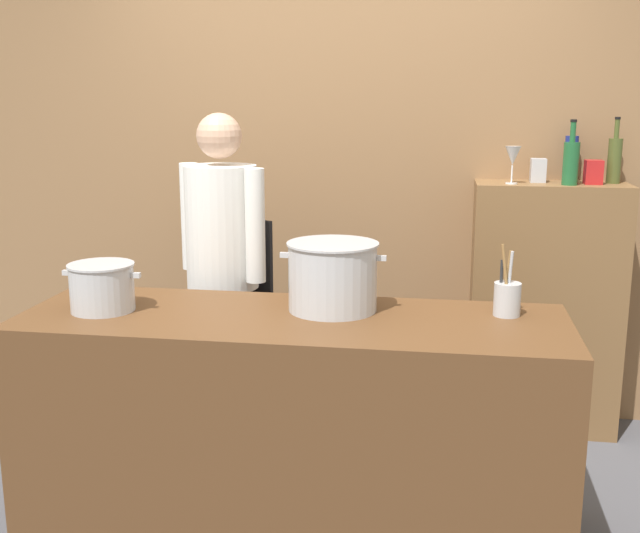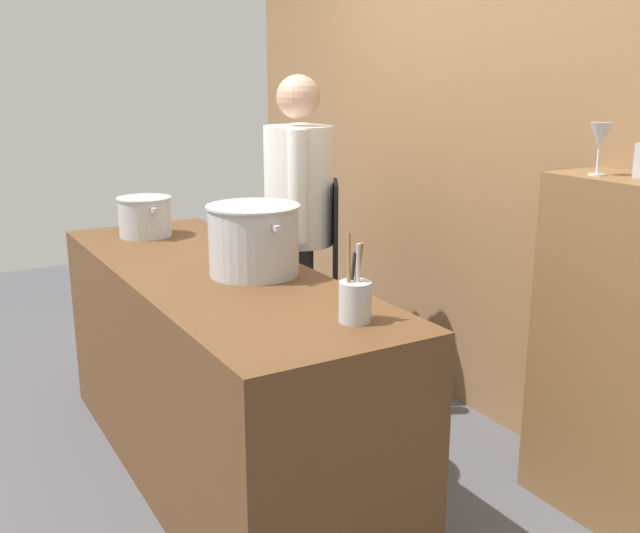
{
  "view_description": "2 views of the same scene",
  "coord_description": "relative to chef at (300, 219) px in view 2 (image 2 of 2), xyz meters",
  "views": [
    {
      "loc": [
        0.56,
        -2.82,
        1.73
      ],
      "look_at": [
        0.05,
        0.41,
        1.01
      ],
      "focal_mm": 43.38,
      "sensor_mm": 36.0,
      "label": 1
    },
    {
      "loc": [
        2.65,
        -1.05,
        1.65
      ],
      "look_at": [
        0.28,
        0.34,
        0.93
      ],
      "focal_mm": 40.88,
      "sensor_mm": 36.0,
      "label": 2
    }
  ],
  "objects": [
    {
      "name": "utensil_crock",
      "position": [
        1.28,
        -0.51,
        0.01
      ],
      "size": [
        0.1,
        0.1,
        0.28
      ],
      "color": "#B7BABF",
      "rests_on": "prep_counter"
    },
    {
      "name": "stockpot_large",
      "position": [
        0.6,
        -0.54,
        0.07
      ],
      "size": [
        0.42,
        0.36,
        0.27
      ],
      "color": "#B7BABF",
      "rests_on": "prep_counter"
    },
    {
      "name": "prep_counter",
      "position": [
        0.46,
        -0.66,
        -0.51
      ],
      "size": [
        2.13,
        0.7,
        0.9
      ],
      "primitive_type": "cube",
      "color": "brown",
      "rests_on": "ground_plane"
    },
    {
      "name": "stockpot_small",
      "position": [
        -0.3,
        -0.69,
        0.03
      ],
      "size": [
        0.32,
        0.26,
        0.19
      ],
      "color": "#B7BABF",
      "rests_on": "prep_counter"
    },
    {
      "name": "wine_glass_tall",
      "position": [
        1.36,
        0.47,
        0.48
      ],
      "size": [
        0.08,
        0.08,
        0.19
      ],
      "color": "silver",
      "rests_on": "bar_cabinet"
    },
    {
      "name": "brick_back_panel",
      "position": [
        0.46,
        0.74,
        0.54
      ],
      "size": [
        4.4,
        0.1,
        3.0
      ],
      "primitive_type": "cube",
      "color": "olive",
      "rests_on": "ground_plane"
    },
    {
      "name": "chef",
      "position": [
        0.0,
        0.0,
        0.0
      ],
      "size": [
        0.47,
        0.41,
        1.66
      ],
      "rotation": [
        0.0,
        0.0,
        2.61
      ],
      "color": "black",
      "rests_on": "ground_plane"
    },
    {
      "name": "bar_cabinet",
      "position": [
        1.57,
        0.53,
        -0.31
      ],
      "size": [
        0.76,
        0.32,
        1.31
      ],
      "primitive_type": "cube",
      "color": "brown",
      "rests_on": "ground_plane"
    },
    {
      "name": "ground_plane",
      "position": [
        0.46,
        -0.66,
        -0.96
      ],
      "size": [
        8.0,
        8.0,
        0.0
      ],
      "primitive_type": "plane",
      "color": "#4C4C51"
    }
  ]
}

